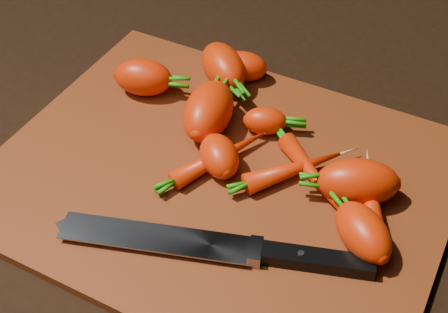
% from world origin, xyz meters
% --- Properties ---
extents(ground, '(2.00, 2.00, 0.01)m').
position_xyz_m(ground, '(0.00, 0.00, -0.01)').
color(ground, black).
extents(cutting_board, '(0.50, 0.40, 0.01)m').
position_xyz_m(cutting_board, '(0.00, 0.00, 0.01)').
color(cutting_board, maroon).
rests_on(cutting_board, ground).
extents(carrot_0, '(0.08, 0.07, 0.05)m').
position_xyz_m(carrot_0, '(-0.16, 0.09, 0.04)').
color(carrot_0, red).
rests_on(carrot_0, cutting_board).
extents(carrot_1, '(0.07, 0.07, 0.04)m').
position_xyz_m(carrot_1, '(-0.00, 0.01, 0.03)').
color(carrot_1, red).
rests_on(carrot_1, cutting_board).
extents(carrot_2, '(0.10, 0.10, 0.05)m').
position_xyz_m(carrot_2, '(-0.07, 0.15, 0.04)').
color(carrot_2, red).
rests_on(carrot_2, cutting_board).
extents(carrot_3, '(0.07, 0.10, 0.06)m').
position_xyz_m(carrot_3, '(-0.05, 0.06, 0.04)').
color(carrot_3, red).
rests_on(carrot_3, cutting_board).
extents(carrot_4, '(0.07, 0.05, 0.04)m').
position_xyz_m(carrot_4, '(-0.06, 0.17, 0.03)').
color(carrot_4, red).
rests_on(carrot_4, cutting_board).
extents(carrot_5, '(0.06, 0.05, 0.03)m').
position_xyz_m(carrot_5, '(0.01, 0.09, 0.03)').
color(carrot_5, red).
rests_on(carrot_5, cutting_board).
extents(carrot_6, '(0.09, 0.08, 0.04)m').
position_xyz_m(carrot_6, '(0.17, -0.03, 0.03)').
color(carrot_6, red).
rests_on(carrot_6, cutting_board).
extents(carrot_7, '(0.09, 0.11, 0.02)m').
position_xyz_m(carrot_7, '(0.08, 0.03, 0.02)').
color(carrot_7, red).
rests_on(carrot_7, cutting_board).
extents(carrot_8, '(0.11, 0.10, 0.02)m').
position_xyz_m(carrot_8, '(0.10, 0.03, 0.02)').
color(carrot_8, red).
rests_on(carrot_8, cutting_board).
extents(carrot_9, '(0.07, 0.12, 0.03)m').
position_xyz_m(carrot_9, '(0.17, 0.02, 0.03)').
color(carrot_9, red).
rests_on(carrot_9, cutting_board).
extents(carrot_10, '(0.10, 0.08, 0.05)m').
position_xyz_m(carrot_10, '(0.15, 0.04, 0.04)').
color(carrot_10, red).
rests_on(carrot_10, cutting_board).
extents(carrot_11, '(0.07, 0.13, 0.02)m').
position_xyz_m(carrot_11, '(-0.01, 0.01, 0.02)').
color(carrot_11, red).
rests_on(carrot_11, cutting_board).
extents(knife, '(0.31, 0.12, 0.02)m').
position_xyz_m(knife, '(0.01, -0.11, 0.02)').
color(knife, gray).
rests_on(knife, cutting_board).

